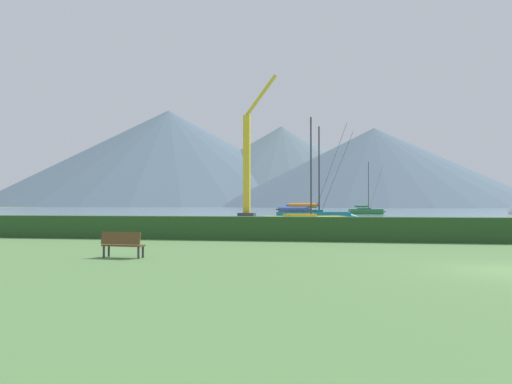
{
  "coord_description": "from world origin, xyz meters",
  "views": [
    {
      "loc": [
        -4.94,
        -15.57,
        1.97
      ],
      "look_at": [
        -14.95,
        43.3,
        3.35
      ],
      "focal_mm": 34.98,
      "sensor_mm": 36.0,
      "label": 1
    }
  ],
  "objects_px": {
    "sailboat_slip_3": "(306,221)",
    "sailboat_slip_5": "(314,216)",
    "sailboat_slip_4": "(366,211)",
    "park_bench_near_path": "(122,243)",
    "dock_crane": "(248,174)"
  },
  "relations": [
    {
      "from": "sailboat_slip_4",
      "to": "sailboat_slip_5",
      "type": "bearing_deg",
      "value": -113.74
    },
    {
      "from": "sailboat_slip_5",
      "to": "park_bench_near_path",
      "type": "height_order",
      "value": "sailboat_slip_5"
    },
    {
      "from": "sailboat_slip_3",
      "to": "dock_crane",
      "type": "bearing_deg",
      "value": 92.9
    },
    {
      "from": "park_bench_near_path",
      "to": "dock_crane",
      "type": "bearing_deg",
      "value": 100.81
    },
    {
      "from": "dock_crane",
      "to": "sailboat_slip_4",
      "type": "bearing_deg",
      "value": 64.19
    },
    {
      "from": "sailboat_slip_5",
      "to": "dock_crane",
      "type": "height_order",
      "value": "dock_crane"
    },
    {
      "from": "sailboat_slip_3",
      "to": "sailboat_slip_4",
      "type": "relative_size",
      "value": 0.9
    },
    {
      "from": "sailboat_slip_3",
      "to": "park_bench_near_path",
      "type": "height_order",
      "value": "sailboat_slip_3"
    },
    {
      "from": "sailboat_slip_3",
      "to": "sailboat_slip_4",
      "type": "bearing_deg",
      "value": 63.7
    },
    {
      "from": "sailboat_slip_4",
      "to": "sailboat_slip_5",
      "type": "height_order",
      "value": "sailboat_slip_5"
    },
    {
      "from": "sailboat_slip_3",
      "to": "park_bench_near_path",
      "type": "xyz_separation_m",
      "value": [
        -5.12,
        -21.85,
        -0.07
      ]
    },
    {
      "from": "sailboat_slip_3",
      "to": "park_bench_near_path",
      "type": "distance_m",
      "value": 22.45
    },
    {
      "from": "sailboat_slip_3",
      "to": "sailboat_slip_5",
      "type": "height_order",
      "value": "sailboat_slip_5"
    },
    {
      "from": "sailboat_slip_4",
      "to": "park_bench_near_path",
      "type": "bearing_deg",
      "value": -113.52
    },
    {
      "from": "sailboat_slip_3",
      "to": "sailboat_slip_5",
      "type": "xyz_separation_m",
      "value": [
        0.06,
        11.22,
        0.1
      ]
    }
  ]
}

